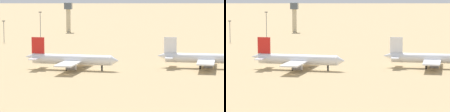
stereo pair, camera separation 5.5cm
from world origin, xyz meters
TOP-DOWN VIEW (x-y plane):
  - ground at (0.00, 0.00)m, footprint 4000.00×4000.00m
  - parked_jet_red_3 at (-0.79, 11.66)m, footprint 40.52×34.26m
  - parked_jet_white_4 at (53.88, 22.82)m, footprint 39.42×33.21m
  - control_tower at (-37.35, 195.83)m, footprint 5.20×5.20m
  - light_pole_west at (-45.20, 142.18)m, footprint 1.80×0.50m
  - light_pole_mid at (-62.00, 118.42)m, footprint 1.80×0.50m

SIDE VIEW (x-z plane):
  - ground at x=0.00m, z-range 0.00..0.00m
  - parked_jet_white_4 at x=53.88m, z-range -2.24..10.77m
  - parked_jet_red_3 at x=-0.79m, z-range -2.30..11.07m
  - light_pole_mid at x=-62.00m, z-range 1.17..14.28m
  - light_pole_west at x=-45.20m, z-range 1.23..18.60m
  - control_tower at x=-37.35m, z-range 2.20..23.45m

